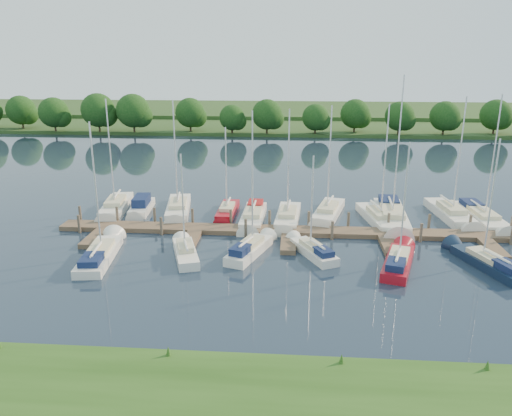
# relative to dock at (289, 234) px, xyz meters

# --- Properties ---
(ground) EXTENTS (260.00, 260.00, 0.00)m
(ground) POSITION_rel_dock_xyz_m (0.00, -7.31, -0.20)
(ground) COLOR #1A2835
(ground) RESTS_ON ground
(dock) EXTENTS (40.00, 6.00, 0.40)m
(dock) POSITION_rel_dock_xyz_m (0.00, 0.00, 0.00)
(dock) COLOR brown
(dock) RESTS_ON ground
(mooring_pilings) EXTENTS (38.24, 2.84, 2.00)m
(mooring_pilings) POSITION_rel_dock_xyz_m (0.00, 1.13, 0.40)
(mooring_pilings) COLOR #473D33
(mooring_pilings) RESTS_ON ground
(far_shore) EXTENTS (180.00, 30.00, 0.60)m
(far_shore) POSITION_rel_dock_xyz_m (0.00, 67.69, 0.10)
(far_shore) COLOR #243F18
(far_shore) RESTS_ON ground
(distant_hill) EXTENTS (220.00, 40.00, 1.40)m
(distant_hill) POSITION_rel_dock_xyz_m (0.00, 92.69, 0.50)
(distant_hill) COLOR #315123
(distant_hill) RESTS_ON ground
(treeline) EXTENTS (146.54, 8.70, 8.12)m
(treeline) POSITION_rel_dock_xyz_m (-0.04, 54.93, 3.75)
(treeline) COLOR #38281C
(treeline) RESTS_ON ground
(sailboat_n_0) EXTENTS (3.16, 8.91, 11.32)m
(sailboat_n_0) POSITION_rel_dock_xyz_m (-17.10, 5.86, 0.08)
(sailboat_n_0) COLOR silver
(sailboat_n_0) RESTS_ON ground
(motorboat) EXTENTS (2.16, 6.01, 1.91)m
(motorboat) POSITION_rel_dock_xyz_m (-14.46, 5.71, 0.18)
(motorboat) COLOR silver
(motorboat) RESTS_ON ground
(sailboat_n_2) EXTENTS (3.27, 8.93, 11.18)m
(sailboat_n_2) POSITION_rel_dock_xyz_m (-10.85, 5.85, 0.07)
(sailboat_n_2) COLOR silver
(sailboat_n_2) RESTS_ON ground
(sailboat_n_3) EXTENTS (1.69, 6.81, 8.77)m
(sailboat_n_3) POSITION_rel_dock_xyz_m (-5.96, 5.38, 0.07)
(sailboat_n_3) COLOR maroon
(sailboat_n_3) RESTS_ON ground
(sailboat_n_4) EXTENTS (2.10, 8.26, 10.52)m
(sailboat_n_4) POSITION_rel_dock_xyz_m (-3.35, 3.83, 0.12)
(sailboat_n_4) COLOR silver
(sailboat_n_4) RESTS_ON ground
(sailboat_n_5) EXTENTS (2.41, 8.41, 10.68)m
(sailboat_n_5) POSITION_rel_dock_xyz_m (-0.15, 3.86, 0.07)
(sailboat_n_5) COLOR silver
(sailboat_n_5) RESTS_ON ground
(sailboat_n_6) EXTENTS (3.68, 8.57, 10.85)m
(sailboat_n_6) POSITION_rel_dock_xyz_m (3.63, 5.68, 0.08)
(sailboat_n_6) COLOR silver
(sailboat_n_6) RESTS_ON ground
(sailboat_n_7) EXTENTS (3.32, 8.84, 11.17)m
(sailboat_n_7) POSITION_rel_dock_xyz_m (8.24, 4.10, 0.08)
(sailboat_n_7) COLOR silver
(sailboat_n_7) RESTS_ON ground
(sailboat_n_8) EXTENTS (3.23, 10.84, 13.61)m
(sailboat_n_8) POSITION_rel_dock_xyz_m (9.41, 4.64, 0.14)
(sailboat_n_8) COLOR silver
(sailboat_n_8) RESTS_ON ground
(sailboat_n_9) EXTENTS (2.96, 9.24, 11.76)m
(sailboat_n_9) POSITION_rel_dock_xyz_m (15.15, 5.94, 0.08)
(sailboat_n_9) COLOR silver
(sailboat_n_9) RESTS_ON ground
(sailboat_n_10) EXTENTS (2.84, 9.59, 11.97)m
(sailboat_n_10) POSITION_rel_dock_xyz_m (17.81, 5.29, 0.11)
(sailboat_n_10) COLOR silver
(sailboat_n_10) RESTS_ON ground
(sailboat_s_0) EXTENTS (2.80, 8.46, 10.56)m
(sailboat_s_0) POSITION_rel_dock_xyz_m (-14.09, -5.94, 0.11)
(sailboat_s_0) COLOR silver
(sailboat_s_0) RESTS_ON ground
(sailboat_s_1) EXTENTS (3.07, 6.30, 8.28)m
(sailboat_s_1) POSITION_rel_dock_xyz_m (-7.78, -5.14, 0.08)
(sailboat_s_1) COLOR silver
(sailboat_s_1) RESTS_ON ground
(sailboat_s_2) EXTENTS (3.41, 6.74, 8.86)m
(sailboat_s_2) POSITION_rel_dock_xyz_m (-2.90, -4.24, 0.13)
(sailboat_s_2) COLOR silver
(sailboat_s_2) RESTS_ON ground
(sailboat_s_3) EXTENTS (3.76, 5.97, 8.01)m
(sailboat_s_3) POSITION_rel_dock_xyz_m (1.89, -4.06, 0.11)
(sailboat_s_3) COLOR silver
(sailboat_s_3) RESTS_ON ground
(sailboat_s_4) EXTENTS (3.49, 7.31, 9.40)m
(sailboat_s_4) POSITION_rel_dock_xyz_m (8.03, -5.75, 0.12)
(sailboat_s_4) COLOR maroon
(sailboat_s_4) RESTS_ON ground
(sailboat_s_5) EXTENTS (3.90, 7.52, 9.64)m
(sailboat_s_5) POSITION_rel_dock_xyz_m (14.39, -5.32, 0.11)
(sailboat_s_5) COLOR #0F1D33
(sailboat_s_5) RESTS_ON ground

